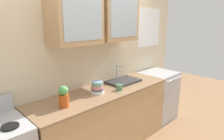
% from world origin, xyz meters
% --- Properties ---
extents(back_wall_unit, '(4.24, 0.48, 2.68)m').
position_xyz_m(back_wall_unit, '(0.01, 0.31, 1.52)').
color(back_wall_unit, beige).
rests_on(back_wall_unit, ground_plane).
extents(counter, '(2.19, 0.65, 0.93)m').
position_xyz_m(counter, '(0.00, 0.00, 0.46)').
color(counter, tan).
rests_on(counter, ground_plane).
extents(sink_faucet, '(0.52, 0.36, 0.26)m').
position_xyz_m(sink_faucet, '(0.48, 0.08, 0.94)').
color(sink_faucet, '#2D2D30').
rests_on(sink_faucet, counter).
extents(bowl_stack, '(0.18, 0.18, 0.17)m').
position_xyz_m(bowl_stack, '(-0.13, -0.01, 1.00)').
color(bowl_stack, white).
rests_on(bowl_stack, counter).
extents(vase, '(0.11, 0.11, 0.25)m').
position_xyz_m(vase, '(-0.69, -0.07, 1.05)').
color(vase, '#BF4C19').
rests_on(vase, counter).
extents(cup_near_sink, '(0.12, 0.09, 0.08)m').
position_xyz_m(cup_near_sink, '(0.17, -0.13, 0.97)').
color(cup_near_sink, '#4C7F59').
rests_on(cup_near_sink, counter).
extents(dishwasher, '(0.63, 0.63, 0.93)m').
position_xyz_m(dishwasher, '(1.40, -0.00, 0.46)').
color(dishwasher, '#ADAFB5').
rests_on(dishwasher, ground_plane).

